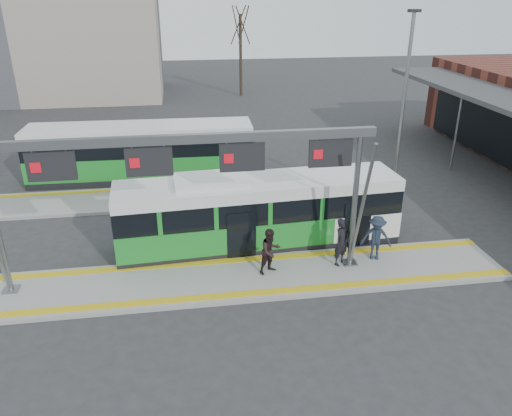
{
  "coord_description": "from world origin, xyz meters",
  "views": [
    {
      "loc": [
        -0.41,
        -15.21,
        9.6
      ],
      "look_at": [
        2.37,
        3.0,
        1.44
      ],
      "focal_mm": 35.0,
      "sensor_mm": 36.0,
      "label": 1
    }
  ],
  "objects": [
    {
      "name": "ground",
      "position": [
        0.0,
        0.0,
        0.0
      ],
      "size": [
        120.0,
        120.0,
        0.0
      ],
      "primitive_type": "plane",
      "color": "#2D2D30",
      "rests_on": "ground"
    },
    {
      "name": "platform_main",
      "position": [
        0.0,
        0.0,
        0.07
      ],
      "size": [
        22.0,
        3.0,
        0.15
      ],
      "primitive_type": "cube",
      "color": "gray",
      "rests_on": "ground"
    },
    {
      "name": "platform_second",
      "position": [
        -4.0,
        8.0,
        0.07
      ],
      "size": [
        20.0,
        3.0,
        0.15
      ],
      "primitive_type": "cube",
      "color": "gray",
      "rests_on": "ground"
    },
    {
      "name": "tactile_main",
      "position": [
        0.0,
        0.0,
        0.16
      ],
      "size": [
        22.0,
        2.65,
        0.02
      ],
      "color": "gold",
      "rests_on": "platform_main"
    },
    {
      "name": "tactile_second",
      "position": [
        -4.0,
        9.15,
        0.16
      ],
      "size": [
        20.0,
        0.35,
        0.02
      ],
      "color": "gold",
      "rests_on": "platform_second"
    },
    {
      "name": "gantry",
      "position": [
        -0.35,
        0.25,
        4.3
      ],
      "size": [
        13.0,
        1.68,
        5.2
      ],
      "color": "slate",
      "rests_on": "platform_main"
    },
    {
      "name": "hero_bus",
      "position": [
        2.4,
        2.61,
        1.4
      ],
      "size": [
        11.25,
        3.02,
        3.06
      ],
      "rotation": [
        0.0,
        0.0,
        0.06
      ],
      "color": "black",
      "rests_on": "ground"
    },
    {
      "name": "bg_bus_green",
      "position": [
        -2.62,
        11.22,
        1.46
      ],
      "size": [
        11.9,
        2.84,
        2.96
      ],
      "rotation": [
        0.0,
        0.0,
        -0.03
      ],
      "color": "black",
      "rests_on": "ground"
    },
    {
      "name": "passenger_a",
      "position": [
        5.14,
        0.32,
        1.07
      ],
      "size": [
        0.8,
        0.74,
        1.83
      ],
      "primitive_type": "imported",
      "rotation": [
        0.0,
        0.0,
        0.6
      ],
      "color": "black",
      "rests_on": "platform_main"
    },
    {
      "name": "passenger_b",
      "position": [
        2.46,
        0.15,
        1.0
      ],
      "size": [
        1.03,
        0.95,
        1.7
      ],
      "primitive_type": "imported",
      "rotation": [
        0.0,
        0.0,
        0.48
      ],
      "color": "black",
      "rests_on": "platform_main"
    },
    {
      "name": "passenger_c",
      "position": [
        6.55,
        0.51,
        1.03
      ],
      "size": [
        1.29,
        0.98,
        1.76
      ],
      "primitive_type": "imported",
      "rotation": [
        0.0,
        0.0,
        -0.33
      ],
      "color": "#1F2838",
      "rests_on": "platform_main"
    },
    {
      "name": "tree_left",
      "position": [
        -4.43,
        31.16,
        6.52
      ],
      "size": [
        1.4,
        1.4,
        8.6
      ],
      "color": "#382B21",
      "rests_on": "ground"
    },
    {
      "name": "tree_mid",
      "position": [
        5.51,
        33.21,
        6.38
      ],
      "size": [
        1.4,
        1.4,
        8.41
      ],
      "color": "#382B21",
      "rests_on": "ground"
    },
    {
      "name": "lamp_east",
      "position": [
        9.13,
        5.08,
        4.65
      ],
      "size": [
        0.5,
        0.25,
        8.81
      ],
      "color": "slate",
      "rests_on": "ground"
    }
  ]
}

